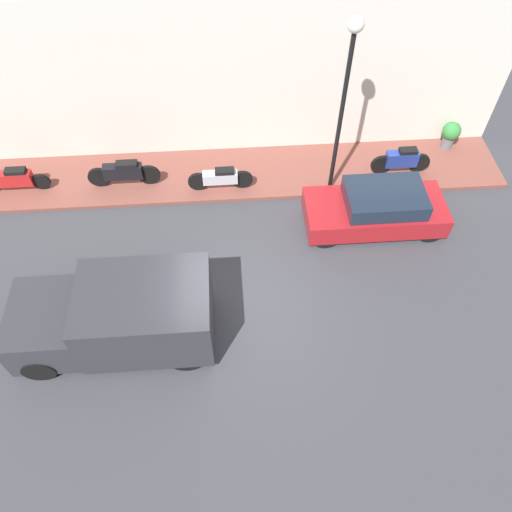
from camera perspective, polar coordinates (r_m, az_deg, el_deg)
ground_plane at (r=12.57m, az=-2.48°, el=-6.81°), size 60.00×60.00×0.00m
sidewalk at (r=15.78m, az=-3.33°, el=9.33°), size 2.31×17.05×0.12m
building_facade at (r=15.31m, az=-3.96°, el=19.40°), size 0.30×17.05×5.01m
parked_car at (r=14.33m, az=13.63°, el=5.27°), size 1.66×3.87×1.28m
delivery_van at (r=11.89m, az=-15.67°, el=-6.66°), size 2.07×4.55×1.82m
scooter_silver at (r=14.98m, az=-4.06°, el=8.89°), size 0.30×1.93×0.73m
motorcycle_red at (r=16.51m, az=-25.90°, el=7.92°), size 0.30×2.02×0.80m
motorcycle_black at (r=15.53m, az=-14.88°, el=9.20°), size 0.30×2.15×0.86m
motorcycle_blue at (r=16.06m, az=16.30°, el=10.49°), size 0.30×1.82×0.88m
streetlamp at (r=13.09m, az=10.34°, el=19.27°), size 0.40×0.40×5.27m
potted_plant at (r=17.44m, az=21.36°, el=12.91°), size 0.58×0.58×0.92m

